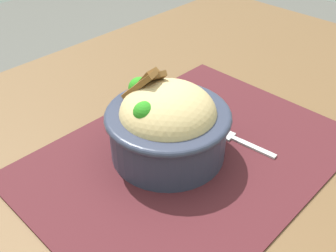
% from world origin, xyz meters
% --- Properties ---
extents(table, '(1.30, 0.89, 0.75)m').
position_xyz_m(table, '(0.00, 0.00, 0.69)').
color(table, brown).
rests_on(table, ground_plane).
extents(placemat, '(0.48, 0.35, 0.00)m').
position_xyz_m(placemat, '(-0.01, -0.01, 0.75)').
color(placemat, '#47191E').
rests_on(placemat, table).
extents(bowl, '(0.18, 0.18, 0.13)m').
position_xyz_m(bowl, '(-0.02, 0.02, 0.81)').
color(bowl, '#2D3347').
rests_on(bowl, placemat).
extents(fork, '(0.03, 0.13, 0.00)m').
position_xyz_m(fork, '(0.07, -0.03, 0.75)').
color(fork, silver).
rests_on(fork, placemat).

